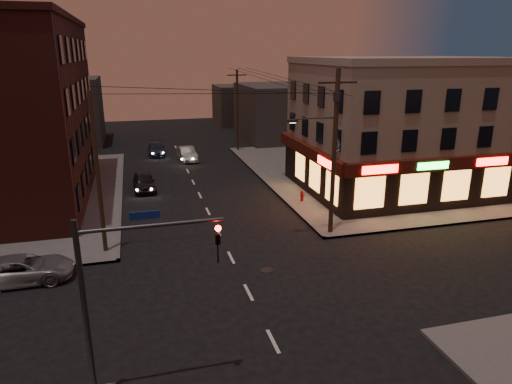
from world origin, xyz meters
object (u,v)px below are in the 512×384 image
object	(u,v)px
sedan_near	(144,181)
sedan_far	(156,149)
fire_hydrant	(302,195)
suv_cross	(23,269)
sedan_mid	(187,154)

from	to	relation	value
sedan_near	sedan_far	distance (m)	13.69
sedan_near	fire_hydrant	distance (m)	13.25
suv_cross	sedan_mid	xyz separation A→B (m)	(11.11, 24.61, 0.05)
sedan_mid	sedan_far	xyz separation A→B (m)	(-2.98, 3.65, -0.05)
sedan_near	sedan_mid	world-z (taller)	sedan_near
sedan_mid	sedan_far	bearing A→B (deg)	123.40
suv_cross	sedan_far	world-z (taller)	suv_cross
suv_cross	sedan_mid	bearing A→B (deg)	-24.95
sedan_near	sedan_mid	size ratio (longest dim) A/B	0.99
suv_cross	fire_hydrant	size ratio (longest dim) A/B	5.87
fire_hydrant	sedan_mid	bearing A→B (deg)	112.20
sedan_mid	suv_cross	bearing A→B (deg)	-120.08
sedan_mid	sedan_near	bearing A→B (deg)	-121.28
sedan_far	fire_hydrant	xyz separation A→B (m)	(9.72, -20.19, -0.07)
suv_cross	sedan_mid	world-z (taller)	sedan_mid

